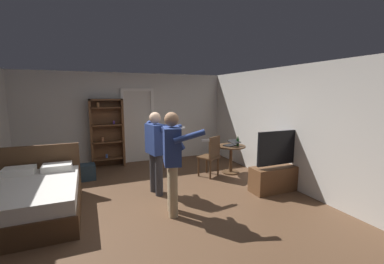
# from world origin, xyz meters

# --- Properties ---
(ground_plane) EXTENTS (6.77, 6.77, 0.00)m
(ground_plane) POSITION_xyz_m (0.00, 0.00, 0.00)
(ground_plane) COLOR brown
(wall_back) EXTENTS (5.92, 0.12, 2.56)m
(wall_back) POSITION_xyz_m (0.00, 3.14, 1.28)
(wall_back) COLOR beige
(wall_back) RESTS_ON ground_plane
(wall_right) EXTENTS (0.12, 6.39, 2.56)m
(wall_right) POSITION_xyz_m (2.90, 0.00, 1.28)
(wall_right) COLOR beige
(wall_right) RESTS_ON ground_plane
(doorway_frame) EXTENTS (0.93, 0.08, 2.13)m
(doorway_frame) POSITION_xyz_m (0.26, 3.06, 1.22)
(doorway_frame) COLOR white
(doorway_frame) RESTS_ON ground_plane
(bed) EXTENTS (1.37, 1.92, 1.02)m
(bed) POSITION_xyz_m (-1.96, 0.39, 0.30)
(bed) COLOR #4C331E
(bed) RESTS_ON ground_plane
(bookshelf) EXTENTS (0.87, 0.32, 1.85)m
(bookshelf) POSITION_xyz_m (-0.61, 2.91, 0.99)
(bookshelf) COLOR brown
(bookshelf) RESTS_ON ground_plane
(tv_flatscreen) EXTENTS (1.30, 0.40, 1.25)m
(tv_flatscreen) POSITION_xyz_m (2.54, -0.27, 0.35)
(tv_flatscreen) COLOR brown
(tv_flatscreen) RESTS_ON ground_plane
(side_table) EXTENTS (0.71, 0.71, 0.70)m
(side_table) POSITION_xyz_m (2.19, 1.10, 0.48)
(side_table) COLOR #4C331E
(side_table) RESTS_ON ground_plane
(laptop) EXTENTS (0.42, 0.42, 0.16)m
(laptop) POSITION_xyz_m (2.18, 1.06, 0.75)
(laptop) COLOR black
(laptop) RESTS_ON side_table
(bottle_on_table) EXTENTS (0.06, 0.06, 0.23)m
(bottle_on_table) POSITION_xyz_m (2.33, 1.02, 0.80)
(bottle_on_table) COLOR #163A16
(bottle_on_table) RESTS_ON side_table
(wooden_chair) EXTENTS (0.57, 0.57, 0.99)m
(wooden_chair) POSITION_xyz_m (1.60, 1.04, 0.54)
(wooden_chair) COLOR #4C331E
(wooden_chair) RESTS_ON ground_plane
(person_blue_shirt) EXTENTS (0.66, 0.68, 1.70)m
(person_blue_shirt) POSITION_xyz_m (0.16, -0.41, 0.99)
(person_blue_shirt) COLOR tan
(person_blue_shirt) RESTS_ON ground_plane
(person_striped_shirt) EXTENTS (0.71, 0.62, 1.64)m
(person_striped_shirt) POSITION_xyz_m (0.13, 0.54, 0.95)
(person_striped_shirt) COLOR #333338
(person_striped_shirt) RESTS_ON ground_plane
(suitcase_dark) EXTENTS (0.61, 0.38, 0.36)m
(suitcase_dark) POSITION_xyz_m (-1.28, 1.94, 0.18)
(suitcase_dark) COLOR #1E2D38
(suitcase_dark) RESTS_ON ground_plane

